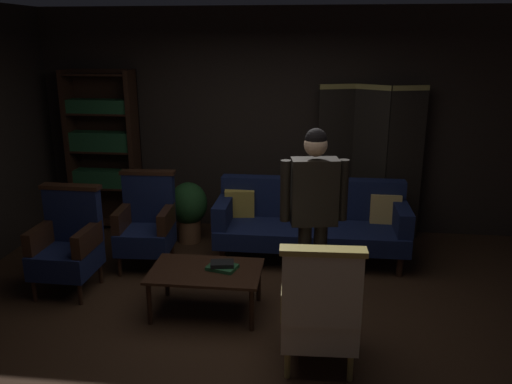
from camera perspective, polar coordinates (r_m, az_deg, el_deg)
The scene contains 13 objects.
ground_plane at distance 4.82m, azimuth -1.14°, elevation -13.65°, with size 10.00×10.00×0.00m, color #331E11.
back_wall at distance 6.68m, azimuth 1.67°, elevation 7.72°, with size 7.20×0.10×2.80m, color black.
folding_screen at distance 6.50m, azimuth 12.30°, elevation 3.38°, with size 1.28×0.27×1.90m.
bookshelf at distance 7.01m, azimuth -16.39°, elevation 4.65°, with size 0.90×0.32×2.05m.
velvet_couch at distance 5.91m, azimuth 6.05°, elevation -3.03°, with size 2.12×0.78×0.88m.
coffee_table at distance 4.76m, azimuth -5.52°, elevation -9.00°, with size 1.00×0.64×0.42m.
armchair_gilt_accent at distance 3.99m, azimuth 6.99°, elevation -12.56°, with size 0.61×0.60×1.04m.
armchair_wing_left at distance 5.77m, azimuth -11.93°, elevation -3.38°, with size 0.61×0.60×1.04m.
armchair_wing_right at distance 5.44m, azimuth -19.94°, elevation -5.31°, with size 0.60×0.59×1.04m.
standing_figure at distance 4.54m, azimuth 6.35°, elevation -1.47°, with size 0.58×0.27×1.70m.
potted_plant at distance 6.39m, azimuth -7.40°, elevation -1.76°, with size 0.46×0.46×0.75m.
book_green_cloth at distance 4.74m, azimuth -3.73°, elevation -8.24°, with size 0.26×0.19×0.03m, color #1E4C28.
book_black_cloth at distance 4.73m, azimuth -3.73°, elevation -7.87°, with size 0.21×0.14×0.04m, color black.
Camera 1 is at (0.58, -4.12, 2.42)m, focal length 36.45 mm.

